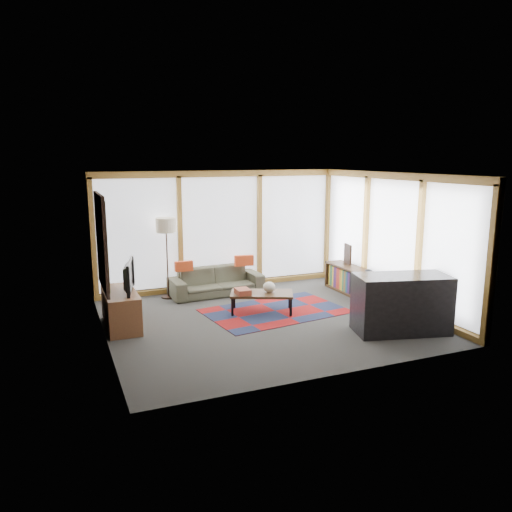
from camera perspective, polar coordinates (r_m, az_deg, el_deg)
name	(u,v)px	position (r m, az deg, el deg)	size (l,w,h in m)	color
ground	(264,320)	(9.08, 0.97, -7.28)	(5.50, 5.50, 0.00)	#2A2B28
room_envelope	(277,230)	(9.42, 2.41, 3.03)	(5.52, 5.02, 2.62)	#453D33
rug	(275,311)	(9.56, 2.21, -6.29)	(2.57, 1.65, 0.01)	maroon
sofa	(216,281)	(10.66, -4.58, -2.89)	(1.97, 0.77, 0.57)	#353727
pillow_left	(184,266)	(10.37, -8.25, -1.15)	(0.37, 0.11, 0.21)	#B93E19
pillow_right	(244,260)	(10.77, -1.39, -0.52)	(0.41, 0.12, 0.23)	#B93E19
floor_lamp	(167,258)	(10.42, -10.12, -0.26)	(0.42, 0.42, 1.67)	#2F1F16
coffee_table	(262,303)	(9.43, 0.65, -5.34)	(1.16, 0.58, 0.39)	#2F1F11
book_stack	(243,292)	(9.27, -1.53, -4.08)	(0.25, 0.31, 0.10)	brown
vase	(269,287)	(9.39, 1.51, -3.57)	(0.23, 0.23, 0.20)	beige
bookshelf	(362,284)	(10.59, 11.98, -3.19)	(0.42, 2.30, 0.58)	#2F1F11
bowl_a	(378,274)	(10.12, 13.82, -1.99)	(0.20, 0.20, 0.10)	black
bowl_b	(369,271)	(10.36, 12.76, -1.69)	(0.16, 0.16, 0.08)	black
shelf_picture	(348,254)	(11.13, 10.44, 0.23)	(0.04, 0.33, 0.43)	black
tv_console	(121,309)	(8.93, -15.18, -5.89)	(0.53, 1.27, 0.63)	brown
television	(125,276)	(8.76, -14.77, -2.24)	(0.93, 0.12, 0.53)	black
bar_counter	(401,304)	(8.68, 16.29, -5.26)	(1.54, 0.72, 0.97)	black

